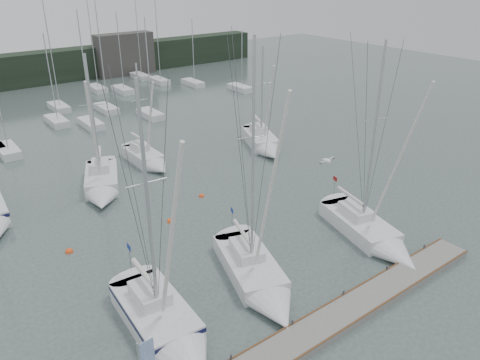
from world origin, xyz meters
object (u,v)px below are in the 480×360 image
Objects in this scene: sailboat_mid_e at (264,144)px; buoy_b at (202,196)px; sailboat_near_center at (261,283)px; sailboat_near_right at (376,237)px; buoy_c at (69,252)px; sailboat_near_left at (168,331)px; sailboat_mid_c at (149,160)px; buoy_a at (171,222)px; sailboat_mid_b at (102,186)px.

sailboat_mid_e is 24.90× the size of buoy_b.
sailboat_near_right is at bearing 13.02° from sailboat_near_center.
buoy_c reaches higher than buoy_b.
sailboat_mid_e is at bearing 43.72° from sailboat_near_left.
buoy_b is 0.86× the size of buoy_c.
sailboat_mid_e is at bearing -15.77° from sailboat_mid_c.
sailboat_near_right is at bearing -34.30° from buoy_c.
sailboat_near_left is at bearing -114.44° from sailboat_mid_c.
buoy_a is (6.12, 10.68, -0.61)m from sailboat_near_left.
buoy_c is at bearing 100.61° from sailboat_near_left.
sailboat_near_center is 13.22m from buoy_b.
sailboat_near_left is 11.34m from buoy_c.
sailboat_near_right is at bearing -48.87° from buoy_a.
sailboat_mid_c is 11.38m from buoy_a.
buoy_c is (-17.32, 11.81, -0.52)m from sailboat_near_right.
sailboat_near_center is at bearing -54.93° from buoy_c.
sailboat_near_center reaches higher than sailboat_near_left.
sailboat_mid_b is (-12.01, 19.04, 0.09)m from sailboat_near_right.
sailboat_mid_b reaches higher than sailboat_mid_e.
sailboat_mid_c is (5.92, 2.95, -0.06)m from sailboat_mid_b.
sailboat_near_center reaches higher than buoy_c.
sailboat_near_center is 21.46m from sailboat_mid_c.
sailboat_near_right is at bearing -83.87° from sailboat_mid_e.
sailboat_near_left is 12.32m from buoy_a.
sailboat_mid_c is at bearing 68.95° from sailboat_near_left.
sailboat_near_left is 15.96m from sailboat_near_right.
sailboat_near_center is 18.38m from sailboat_mid_b.
sailboat_mid_e is (11.63, -3.34, 0.03)m from sailboat_mid_c.
sailboat_near_center reaches higher than buoy_b.
sailboat_near_left is 0.93× the size of sailboat_near_center.
buoy_b is (4.18, 2.17, 0.00)m from buoy_a.
sailboat_near_left is at bearing -128.70° from buoy_b.
sailboat_mid_b is at bearing 53.71° from buoy_c.
sailboat_mid_b is (-2.41, 18.22, 0.10)m from sailboat_near_center.
sailboat_mid_e is (17.55, -0.39, -0.03)m from sailboat_mid_b.
sailboat_near_right reaches higher than buoy_b.
sailboat_mid_b is 23.49× the size of buoy_c.
buoy_a is at bearing -108.92° from sailboat_mid_c.
buoy_a is 7.51m from buoy_c.
sailboat_near_right is at bearing 1.59° from sailboat_near_left.
sailboat_mid_e is 21.06× the size of buoy_a.
sailboat_mid_b is 8.51m from buoy_b.
sailboat_near_left is 6.35m from sailboat_near_center.
buoy_b is (10.30, 12.85, -0.61)m from sailboat_near_left.
sailboat_near_center is 23.39m from sailboat_mid_e.
buoy_c is at bearing -172.14° from buoy_b.
buoy_b is at bearing -19.01° from sailboat_mid_b.
sailboat_mid_c is 19.47× the size of buoy_a.
sailboat_mid_c is 23.02× the size of buoy_b.
sailboat_near_center reaches higher than sailboat_mid_e.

